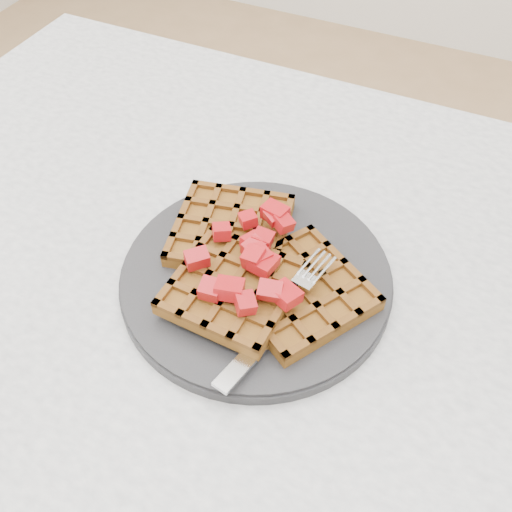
# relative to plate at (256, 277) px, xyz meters

# --- Properties ---
(table) EXTENTS (1.20, 0.80, 0.75)m
(table) POSITION_rel_plate_xyz_m (0.06, -0.01, -0.12)
(table) COLOR silver
(table) RESTS_ON ground
(plate) EXTENTS (0.27, 0.27, 0.02)m
(plate) POSITION_rel_plate_xyz_m (0.00, 0.00, 0.00)
(plate) COLOR black
(plate) RESTS_ON table
(waffles) EXTENTS (0.24, 0.20, 0.03)m
(waffles) POSITION_rel_plate_xyz_m (0.00, -0.00, 0.02)
(waffles) COLOR brown
(waffles) RESTS_ON plate
(strawberry_pile) EXTENTS (0.15, 0.15, 0.02)m
(strawberry_pile) POSITION_rel_plate_xyz_m (0.00, -0.00, 0.05)
(strawberry_pile) COLOR maroon
(strawberry_pile) RESTS_ON waffles
(fork) EXTENTS (0.06, 0.18, 0.02)m
(fork) POSITION_rel_plate_xyz_m (0.05, -0.04, 0.02)
(fork) COLOR silver
(fork) RESTS_ON plate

